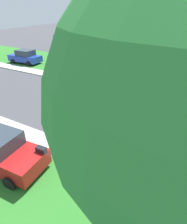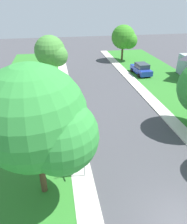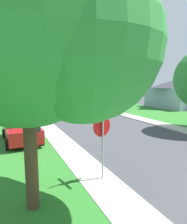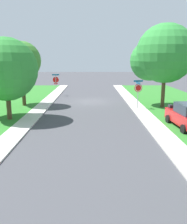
{
  "view_description": "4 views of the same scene",
  "coord_description": "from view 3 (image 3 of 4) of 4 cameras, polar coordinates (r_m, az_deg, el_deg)",
  "views": [
    {
      "loc": [
        -10.88,
        3.62,
        6.82
      ],
      "look_at": [
        -2.41,
        8.35,
        1.4
      ],
      "focal_mm": 31.03,
      "sensor_mm": 36.0,
      "label": 1
    },
    {
      "loc": [
        -5.8,
        -5.99,
        10.53
      ],
      "look_at": [
        -2.81,
        10.58,
        1.4
      ],
      "focal_mm": 34.33,
      "sensor_mm": 36.0,
      "label": 2
    },
    {
      "loc": [
        -7.64,
        -1.79,
        3.56
      ],
      "look_at": [
        -1.49,
        11.99,
        1.4
      ],
      "focal_mm": 31.44,
      "sensor_mm": 36.0,
      "label": 3
    },
    {
      "loc": [
        -0.23,
        27.15,
        4.77
      ],
      "look_at": [
        -0.33,
        11.84,
        1.4
      ],
      "focal_mm": 39.39,
      "sensor_mm": 36.0,
      "label": 4
    }
  ],
  "objects": [
    {
      "name": "tree_across_left",
      "position": [
        36.53,
        -1.05,
        8.88
      ],
      "size": [
        4.44,
        4.13,
        6.24
      ],
      "color": "#4C3823",
      "rests_on": "ground"
    },
    {
      "name": "car_blue_far_down_street",
      "position": [
        29.4,
        5.65,
        2.86
      ],
      "size": [
        2.21,
        4.39,
        1.76
      ],
      "color": "#1E389E",
      "rests_on": "ground"
    },
    {
      "name": "house_right_setback",
      "position": [
        32.67,
        24.37,
        5.35
      ],
      "size": [
        9.04,
        7.85,
        4.6
      ],
      "color": "#93A3B2",
      "rests_on": "ground"
    },
    {
      "name": "sidewalk_west",
      "position": [
        14.53,
        -11.72,
        -6.01
      ],
      "size": [
        1.4,
        56.0,
        0.1
      ],
      "primitive_type": "cube",
      "color": "beige",
      "rests_on": "ground"
    },
    {
      "name": "car_silver_driveway_right",
      "position": [
        35.27,
        -22.72,
        3.14
      ],
      "size": [
        2.22,
        4.39,
        1.76
      ],
      "color": "silver",
      "rests_on": "ground"
    },
    {
      "name": "mailbox",
      "position": [
        11.07,
        -15.97,
        -5.48
      ],
      "size": [
        0.27,
        0.49,
        1.31
      ],
      "color": "brown",
      "rests_on": "ground"
    },
    {
      "name": "car_red_behind_trees",
      "position": [
        12.91,
        -20.28,
        -4.37
      ],
      "size": [
        2.25,
        4.41,
        1.76
      ],
      "color": "red",
      "rests_on": "ground"
    },
    {
      "name": "stop_sign_far_corner",
      "position": [
        7.1,
        2.55,
        -5.48
      ],
      "size": [
        0.9,
        0.9,
        2.77
      ],
      "color": "#9E9EA3",
      "rests_on": "ground"
    },
    {
      "name": "tree_across_right",
      "position": [
        5.48,
        -15.56,
        23.21
      ],
      "size": [
        5.92,
        5.5,
        7.94
      ],
      "color": "#4C3823",
      "rests_on": "ground"
    },
    {
      "name": "sidewalk_east",
      "position": [
        18.83,
        17.48,
        -2.98
      ],
      "size": [
        1.4,
        56.0,
        0.1
      ],
      "primitive_type": "cube",
      "color": "beige",
      "rests_on": "ground"
    },
    {
      "name": "tree_sidewalk_mid",
      "position": [
        23.87,
        -20.72,
        9.3
      ],
      "size": [
        4.18,
        3.89,
        6.34
      ],
      "color": "#4C3823",
      "rests_on": "ground"
    }
  ]
}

